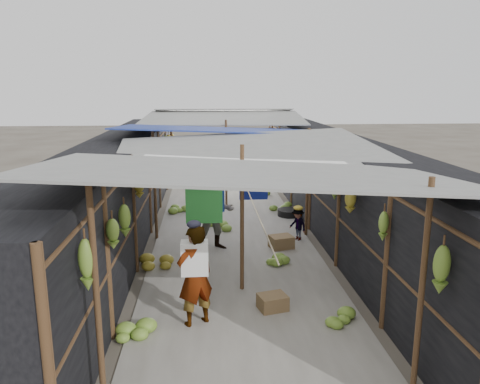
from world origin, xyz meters
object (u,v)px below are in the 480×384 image
object	(u,v)px
shopper_blue	(215,212)
vendor_seated	(298,225)
vendor_elderly	(195,276)
black_basin	(289,213)
crate_near	(273,303)

from	to	relation	value
shopper_blue	vendor_seated	bearing A→B (deg)	2.36
vendor_elderly	vendor_seated	distance (m)	4.48
vendor_elderly	vendor_seated	xyz separation A→B (m)	(2.31, 3.82, -0.40)
black_basin	crate_near	bearing A→B (deg)	-102.87
vendor_elderly	shopper_blue	distance (m)	3.36
crate_near	vendor_seated	size ratio (longest dim) A/B	0.56
vendor_elderly	shopper_blue	size ratio (longest dim) A/B	0.92
crate_near	black_basin	size ratio (longest dim) A/B	0.67
shopper_blue	black_basin	bearing A→B (deg)	39.04
vendor_elderly	crate_near	bearing A→B (deg)	167.40
crate_near	vendor_seated	xyz separation A→B (m)	(1.08, 3.44, 0.26)
vendor_elderly	shopper_blue	bearing A→B (deg)	-125.87
black_basin	vendor_seated	size ratio (longest dim) A/B	0.83
vendor_elderly	vendor_seated	world-z (taller)	vendor_elderly
crate_near	vendor_seated	world-z (taller)	vendor_seated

